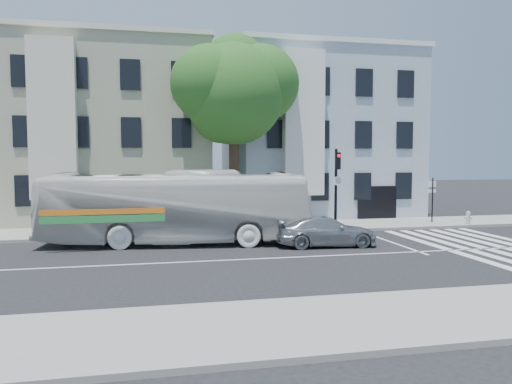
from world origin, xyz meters
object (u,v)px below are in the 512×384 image
object	(u,v)px
traffic_signal	(337,179)
fire_hydrant	(468,217)
bus	(177,207)
sedan	(326,231)

from	to	relation	value
traffic_signal	fire_hydrant	size ratio (longest dim) A/B	5.78
bus	fire_hydrant	xyz separation A→B (m)	(16.75, 2.10, -1.17)
bus	traffic_signal	world-z (taller)	traffic_signal
sedan	traffic_signal	xyz separation A→B (m)	(1.99, 3.78, 2.21)
bus	fire_hydrant	distance (m)	16.92
bus	fire_hydrant	bearing A→B (deg)	-75.57
bus	traffic_signal	size ratio (longest dim) A/B	2.76
sedan	traffic_signal	distance (m)	4.81
traffic_signal	sedan	bearing A→B (deg)	-99.29
sedan	fire_hydrant	xyz separation A→B (m)	(10.21, 4.12, -0.13)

